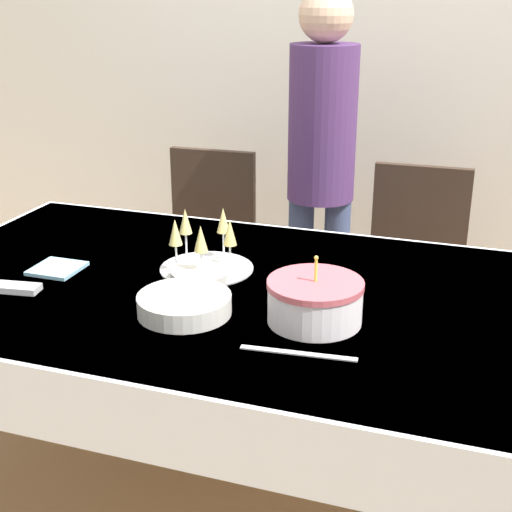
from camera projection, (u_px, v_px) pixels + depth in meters
ground_plane at (232, 491)px, 2.47m from camera, size 12.00×12.00×0.00m
wall_back at (350, 48)px, 3.50m from camera, size 8.00×0.05×2.70m
dining_table at (229, 316)px, 2.23m from camera, size 2.11×1.23×0.77m
dining_chair_far_left at (206, 248)px, 3.25m from camera, size 0.43×0.43×0.95m
dining_chair_far_right at (413, 273)px, 2.97m from camera, size 0.43×0.43×0.95m
birthday_cake at (315, 301)px, 1.95m from camera, size 0.27×0.27×0.19m
champagne_tray at (204, 246)px, 2.30m from camera, size 0.31×0.31×0.18m
plate_stack_main at (184, 304)px, 2.01m from camera, size 0.27×0.27×0.06m
plate_stack_dessert at (200, 275)px, 2.24m from camera, size 0.19×0.19×0.03m
cake_knife at (298, 353)px, 1.80m from camera, size 0.30×0.05×0.00m
fork_pile at (12, 288)px, 2.16m from camera, size 0.18×0.08×0.02m
napkin_pile at (57, 268)px, 2.32m from camera, size 0.15×0.15×0.01m
person_standing at (321, 153)px, 2.95m from camera, size 0.28×0.28×1.64m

